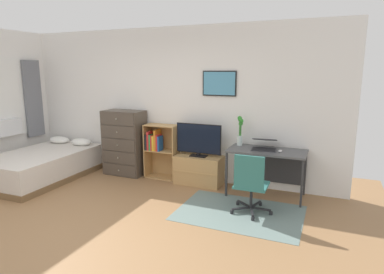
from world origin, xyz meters
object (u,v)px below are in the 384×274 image
at_px(bed, 42,165).
at_px(computer_mouse, 280,151).
at_px(bookshelf, 159,147).
at_px(laptop, 264,145).
at_px(dresser, 125,143).
at_px(desk, 268,157).
at_px(tv_stand, 199,170).
at_px(office_chair, 250,183).
at_px(television, 199,140).
at_px(bamboo_vase, 240,130).

relative_size(bed, computer_mouse, 20.02).
distance_m(bookshelf, laptop, 1.93).
height_order(bed, computer_mouse, computer_mouse).
xyz_separation_m(dresser, desk, (2.68, -0.00, -0.00)).
bearing_deg(bed, laptop, 9.95).
distance_m(bookshelf, tv_stand, 0.86).
distance_m(dresser, tv_stand, 1.55).
xyz_separation_m(office_chair, computer_mouse, (0.27, 0.75, 0.30)).
bearing_deg(tv_stand, television, -90.00).
distance_m(computer_mouse, bamboo_vase, 0.75).
xyz_separation_m(television, computer_mouse, (1.38, -0.12, -0.03)).
relative_size(computer_mouse, bamboo_vase, 0.21).
height_order(bookshelf, television, television).
relative_size(dresser, bamboo_vase, 2.51).
bearing_deg(bookshelf, desk, -2.11).
height_order(bed, laptop, laptop).
bearing_deg(television, office_chair, -38.01).
height_order(dresser, laptop, dresser).
height_order(dresser, tv_stand, dresser).
xyz_separation_m(television, office_chair, (1.11, -0.87, -0.32)).
bearing_deg(dresser, bookshelf, 5.50).
bearing_deg(bed, dresser, 31.01).
distance_m(bed, bookshelf, 2.18).
distance_m(desk, office_chair, 0.88).
height_order(dresser, computer_mouse, dresser).
relative_size(television, bamboo_vase, 1.66).
distance_m(television, desk, 1.19).
relative_size(television, laptop, 1.80).
distance_m(bed, laptop, 4.01).
relative_size(bed, dresser, 1.71).
bearing_deg(bed, bamboo_vase, 12.75).
xyz_separation_m(dresser, television, (1.51, -0.01, 0.17)).
relative_size(tv_stand, television, 1.01).
height_order(television, laptop, television).
bearing_deg(laptop, computer_mouse, -29.06).
bearing_deg(laptop, office_chair, -96.94).
bearing_deg(desk, computer_mouse, -30.16).
bearing_deg(tv_stand, bed, -163.48).
height_order(bed, tv_stand, bed).
relative_size(tv_stand, desk, 0.69).
bearing_deg(laptop, television, 173.12).
distance_m(bed, computer_mouse, 4.24).
distance_m(bed, tv_stand, 2.89).
relative_size(dresser, tv_stand, 1.49).
bearing_deg(computer_mouse, office_chair, -109.78).
bearing_deg(computer_mouse, bookshelf, 174.98).
bearing_deg(bookshelf, television, -5.35).
xyz_separation_m(desk, computer_mouse, (0.20, -0.12, 0.15)).
xyz_separation_m(bookshelf, bamboo_vase, (1.50, 0.01, 0.42)).
height_order(television, computer_mouse, television).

